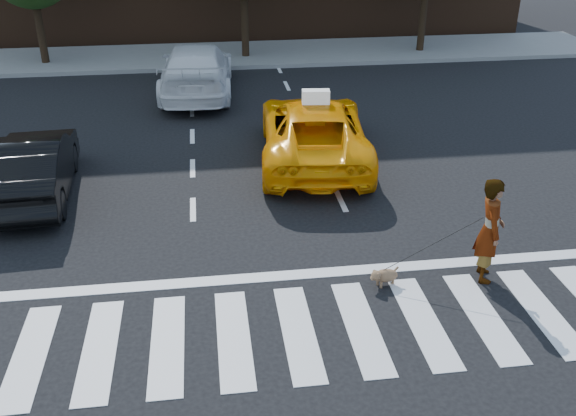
{
  "coord_description": "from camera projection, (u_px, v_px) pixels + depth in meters",
  "views": [
    {
      "loc": [
        -1.23,
        -7.85,
        6.24
      ],
      "look_at": [
        0.12,
        2.08,
        1.1
      ],
      "focal_mm": 40.0,
      "sensor_mm": 36.0,
      "label": 1
    }
  ],
  "objects": [
    {
      "name": "sidewalk_far",
      "position": [
        232.0,
        55.0,
        25.31
      ],
      "size": [
        30.0,
        4.0,
        0.15
      ],
      "primitive_type": "cube",
      "color": "slate",
      "rests_on": "ground"
    },
    {
      "name": "ground",
      "position": [
        298.0,
        332.0,
        9.91
      ],
      "size": [
        120.0,
        120.0,
        0.0
      ],
      "primitive_type": "plane",
      "color": "black",
      "rests_on": "ground"
    },
    {
      "name": "crosswalk",
      "position": [
        298.0,
        332.0,
        9.91
      ],
      "size": [
        13.0,
        2.4,
        0.01
      ],
      "primitive_type": "cube",
      "color": "silver",
      "rests_on": "ground"
    },
    {
      "name": "dog",
      "position": [
        384.0,
        276.0,
        10.98
      ],
      "size": [
        0.57,
        0.36,
        0.33
      ],
      "rotation": [
        0.0,
        0.0,
        0.35
      ],
      "color": "#9B6C4F",
      "rests_on": "ground"
    },
    {
      "name": "taxi_sign",
      "position": [
        316.0,
        97.0,
        15.13
      ],
      "size": [
        0.68,
        0.35,
        0.32
      ],
      "primitive_type": "cube",
      "rotation": [
        0.0,
        0.0,
        3.04
      ],
      "color": "white",
      "rests_on": "taxi"
    },
    {
      "name": "white_suv",
      "position": [
        196.0,
        69.0,
        20.63
      ],
      "size": [
        2.55,
        5.62,
        1.6
      ],
      "primitive_type": "imported",
      "rotation": [
        0.0,
        0.0,
        3.08
      ],
      "color": "white",
      "rests_on": "ground"
    },
    {
      "name": "woman",
      "position": [
        490.0,
        230.0,
        10.87
      ],
      "size": [
        0.6,
        0.78,
        1.89
      ],
      "primitive_type": "imported",
      "rotation": [
        0.0,
        0.0,
        1.34
      ],
      "color": "#999999",
      "rests_on": "ground"
    },
    {
      "name": "black_sedan",
      "position": [
        33.0,
        166.0,
        13.9
      ],
      "size": [
        1.75,
        4.35,
        1.4
      ],
      "primitive_type": "imported",
      "rotation": [
        0.0,
        0.0,
        3.2
      ],
      "color": "black",
      "rests_on": "ground"
    },
    {
      "name": "stop_line",
      "position": [
        285.0,
        276.0,
        11.32
      ],
      "size": [
        12.0,
        0.3,
        0.01
      ],
      "primitive_type": "cube",
      "color": "silver",
      "rests_on": "ground"
    },
    {
      "name": "taxi",
      "position": [
        314.0,
        130.0,
        15.73
      ],
      "size": [
        3.07,
        5.68,
        1.51
      ],
      "primitive_type": "imported",
      "rotation": [
        0.0,
        0.0,
        3.04
      ],
      "color": "#FF9F05",
      "rests_on": "ground"
    }
  ]
}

